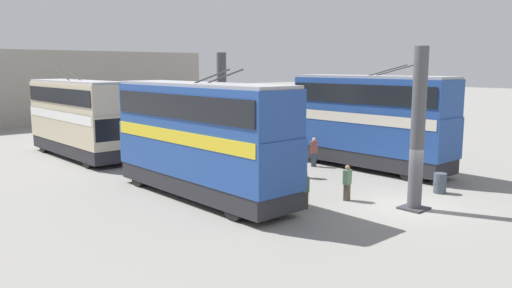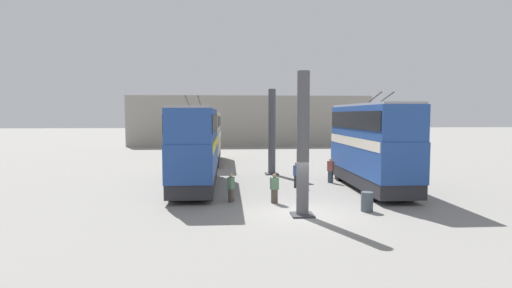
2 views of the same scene
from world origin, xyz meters
TOP-DOWN VIEW (x-y plane):
  - ground_plane at (0.00, 0.00)m, footprint 240.00×240.00m
  - depot_back_wall at (40.21, 0.00)m, footprint 0.50×36.00m
  - support_column_near at (-0.27, 0.00)m, footprint 1.02×1.02m
  - support_column_far at (12.47, 0.00)m, footprint 1.02×1.02m
  - bus_left_far at (5.83, -5.42)m, footprint 9.62×2.54m
  - bus_right_mid at (7.07, 5.42)m, footprint 10.33×2.54m
  - bus_right_far at (20.38, 5.42)m, footprint 10.13×2.54m
  - person_aisle_midway at (6.77, -0.94)m, footprint 0.29×0.45m
  - person_by_left_row at (8.36, -3.57)m, footprint 0.47×0.46m
  - person_aisle_foreground at (2.42, 0.98)m, footprint 0.33×0.47m
  - person_by_right_row at (2.82, 3.25)m, footprint 0.48×0.41m
  - oil_drum at (0.34, -3.25)m, footprint 0.60×0.60m

SIDE VIEW (x-z plane):
  - ground_plane at x=0.00m, z-range 0.00..0.00m
  - oil_drum at x=0.34m, z-range 0.00..0.94m
  - person_by_right_row at x=2.82m, z-range 0.03..1.58m
  - person_aisle_foreground at x=2.42m, z-range 0.04..1.60m
  - person_aisle_midway at x=6.77m, z-range 0.04..1.69m
  - person_by_left_row at x=8.36m, z-range 0.05..1.76m
  - bus_right_far at x=20.38m, z-range 0.04..5.58m
  - bus_right_mid at x=7.07m, z-range 0.04..5.76m
  - bus_left_far at x=5.83m, z-range 0.06..5.97m
  - support_column_near at x=-0.27m, z-range -0.12..6.47m
  - support_column_far at x=12.47m, z-range -0.12..6.47m
  - depot_back_wall at x=40.21m, z-range 0.00..7.39m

